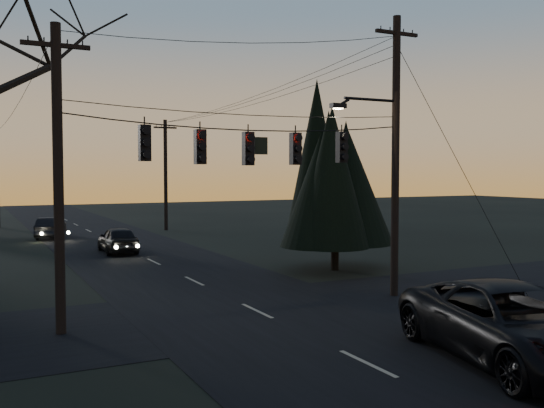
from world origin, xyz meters
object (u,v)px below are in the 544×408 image
suv_near (514,325)px  sedan_oncoming_b (51,228)px  sedan_oncoming_a (118,240)px  evergreen_right (335,174)px  utility_pole_right (394,296)px  utility_pole_left (61,334)px  utility_pole_far_r (166,230)px

suv_near → sedan_oncoming_b: (-6.27, 33.29, -0.21)m
sedan_oncoming_a → sedan_oncoming_b: 9.82m
evergreen_right → utility_pole_right: bearing=-101.8°
evergreen_right → suv_near: size_ratio=1.16×
utility_pole_right → utility_pole_left: 11.50m
suv_near → evergreen_right: bearing=86.8°
utility_pole_left → utility_pole_far_r: size_ratio=1.00×
sedan_oncoming_a → utility_pole_right: bearing=112.5°
utility_pole_left → sedan_oncoming_a: 17.09m
sedan_oncoming_a → utility_pole_far_r: bearing=-116.9°
utility_pole_right → sedan_oncoming_a: bearing=111.2°
utility_pole_far_r → suv_near: bearing=-93.9°
sedan_oncoming_a → evergreen_right: bearing=127.2°
suv_near → utility_pole_far_r: bearing=98.2°
sedan_oncoming_b → utility_pole_far_r: bearing=-150.2°
utility_pole_far_r → sedan_oncoming_b: bearing=-165.7°
utility_pole_right → sedan_oncoming_b: (-8.70, 25.78, 0.70)m
sedan_oncoming_b → sedan_oncoming_a: bearing=119.6°
evergreen_right → sedan_oncoming_b: (-9.92, 19.93, -3.70)m
utility_pole_right → utility_pole_left: bearing=180.0°
utility_pole_left → evergreen_right: evergreen_right is taller
utility_pole_far_r → sedan_oncoming_b: (-8.70, -2.22, 0.70)m
evergreen_right → sedan_oncoming_b: size_ratio=1.80×
sedan_oncoming_a → sedan_oncoming_b: (-2.40, 9.52, -0.03)m
suv_near → sedan_oncoming_b: bearing=112.8°
sedan_oncoming_b → evergreen_right: bearing=131.9°
evergreen_right → sedan_oncoming_a: size_ratio=1.77×
utility_pole_far_r → suv_near: size_ratio=1.29×
utility_pole_far_r → sedan_oncoming_a: (-6.30, -11.74, 0.73)m
evergreen_right → suv_near: evergreen_right is taller
evergreen_right → sedan_oncoming_a: bearing=125.9°
utility_pole_left → sedan_oncoming_b: bearing=83.8°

